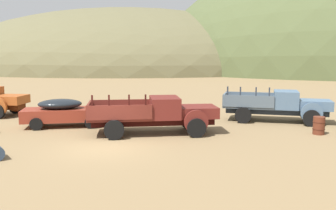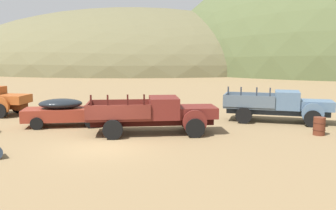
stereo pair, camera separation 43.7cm
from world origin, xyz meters
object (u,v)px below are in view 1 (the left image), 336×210
(truck_oxblood, at_px, (162,114))
(oil_drum_foreground, at_px, (319,125))
(truck_chalk_blue, at_px, (284,106))
(car_rust_red, at_px, (68,112))

(truck_oxblood, relative_size, oil_drum_foreground, 7.45)
(truck_chalk_blue, distance_m, oil_drum_foreground, 3.46)
(truck_oxblood, xyz_separation_m, oil_drum_foreground, (7.98, 0.44, -0.55))
(car_rust_red, xyz_separation_m, truck_chalk_blue, (12.47, 2.27, 0.18))
(oil_drum_foreground, bearing_deg, truck_oxblood, -176.81)
(car_rust_red, relative_size, truck_chalk_blue, 0.80)
(car_rust_red, xyz_separation_m, oil_drum_foreground, (13.50, -1.00, -0.36))
(truck_chalk_blue, bearing_deg, car_rust_red, -159.47)
(car_rust_red, relative_size, truck_oxblood, 0.76)
(oil_drum_foreground, bearing_deg, car_rust_red, 175.78)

